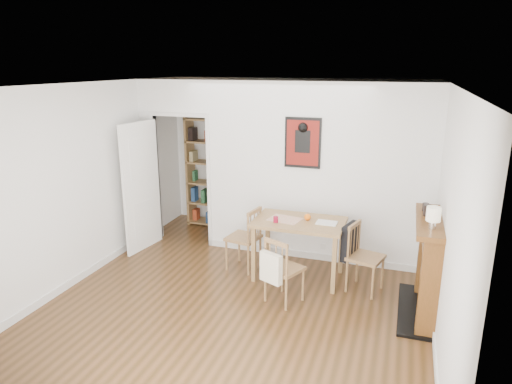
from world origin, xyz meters
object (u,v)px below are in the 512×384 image
(dining_table, at_px, (299,228))
(orange_fruit, at_px, (307,217))
(chair_front, at_px, (284,269))
(ceramic_jar_b, at_px, (425,207))
(notebook, at_px, (327,223))
(bookshelf, at_px, (210,173))
(chair_right, at_px, (364,257))
(chair_left, at_px, (243,238))
(red_glass, at_px, (276,219))
(ceramic_jar_a, at_px, (428,210))
(fireplace, at_px, (429,264))
(mantel_lamp, at_px, (434,215))

(dining_table, xyz_separation_m, orange_fruit, (0.10, 0.05, 0.14))
(chair_front, relative_size, ceramic_jar_b, 9.05)
(chair_front, relative_size, orange_fruit, 9.54)
(ceramic_jar_b, bearing_deg, orange_fruit, 172.22)
(chair_front, height_order, orange_fruit, orange_fruit)
(notebook, bearing_deg, ceramic_jar_b, -7.81)
(bookshelf, bearing_deg, chair_right, -30.48)
(chair_right, bearing_deg, chair_left, 175.68)
(chair_right, bearing_deg, red_glass, -177.19)
(orange_fruit, distance_m, notebook, 0.27)
(chair_front, height_order, red_glass, red_glass)
(dining_table, height_order, ceramic_jar_a, ceramic_jar_a)
(dining_table, relative_size, fireplace, 0.96)
(bookshelf, xyz_separation_m, orange_fruit, (2.09, -1.54, -0.10))
(dining_table, xyz_separation_m, chair_left, (-0.80, 0.02, -0.26))
(chair_left, height_order, bookshelf, bookshelf)
(red_glass, bearing_deg, fireplace, -8.31)
(dining_table, xyz_separation_m, chair_right, (0.88, -0.10, -0.26))
(bookshelf, relative_size, orange_fruit, 21.92)
(fireplace, xyz_separation_m, mantel_lamp, (-0.03, -0.32, 0.69))
(bookshelf, distance_m, ceramic_jar_b, 3.95)
(chair_left, distance_m, ceramic_jar_a, 2.51)
(ceramic_jar_b, bearing_deg, notebook, 172.19)
(chair_right, height_order, notebook, chair_right)
(chair_left, bearing_deg, ceramic_jar_a, -8.27)
(orange_fruit, bearing_deg, chair_right, -11.25)
(dining_table, distance_m, orange_fruit, 0.18)
(bookshelf, relative_size, ceramic_jar_b, 20.80)
(chair_front, bearing_deg, orange_fruit, 81.54)
(chair_left, height_order, chair_front, chair_left)
(chair_left, distance_m, mantel_lamp, 2.66)
(fireplace, xyz_separation_m, ceramic_jar_b, (-0.09, 0.29, 0.59))
(chair_front, height_order, ceramic_jar_a, ceramic_jar_a)
(mantel_lamp, bearing_deg, chair_front, 178.39)
(orange_fruit, distance_m, ceramic_jar_a, 1.55)
(fireplace, bearing_deg, notebook, 160.23)
(chair_front, bearing_deg, chair_right, 34.29)
(chair_left, relative_size, bookshelf, 0.47)
(ceramic_jar_b, bearing_deg, fireplace, -73.00)
(fireplace, distance_m, orange_fruit, 1.63)
(chair_right, height_order, fireplace, fireplace)
(fireplace, height_order, mantel_lamp, mantel_lamp)
(chair_left, distance_m, red_glass, 0.68)
(chair_right, height_order, mantel_lamp, mantel_lamp)
(chair_front, xyz_separation_m, mantel_lamp, (1.61, -0.05, 0.88))
(chair_front, bearing_deg, chair_left, 136.88)
(chair_left, xyz_separation_m, chair_right, (1.68, -0.13, 0.01))
(chair_front, bearing_deg, ceramic_jar_b, 20.05)
(dining_table, relative_size, chair_right, 1.34)
(dining_table, height_order, red_glass, red_glass)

